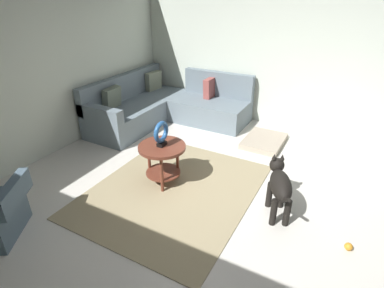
# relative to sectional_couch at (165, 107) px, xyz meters

# --- Properties ---
(ground_plane) EXTENTS (6.00, 6.00, 0.10)m
(ground_plane) POSITION_rel_sectional_couch_xyz_m (-1.99, -2.01, -0.34)
(ground_plane) COLOR silver
(wall_back) EXTENTS (6.00, 0.12, 2.70)m
(wall_back) POSITION_rel_sectional_couch_xyz_m (-1.99, 0.93, 1.06)
(wall_back) COLOR silver
(wall_back) RESTS_ON ground_plane
(wall_right) EXTENTS (0.12, 6.00, 2.70)m
(wall_right) POSITION_rel_sectional_couch_xyz_m (0.95, -2.01, 1.06)
(wall_right) COLOR silver
(wall_right) RESTS_ON ground_plane
(area_rug) EXTENTS (2.30, 1.90, 0.01)m
(area_rug) POSITION_rel_sectional_couch_xyz_m (-1.84, -1.31, -0.29)
(area_rug) COLOR tan
(area_rug) RESTS_ON ground_plane
(sectional_couch) EXTENTS (2.20, 2.25, 0.88)m
(sectional_couch) POSITION_rel_sectional_couch_xyz_m (0.00, 0.00, 0.00)
(sectional_couch) COLOR slate
(sectional_couch) RESTS_ON ground_plane
(side_table) EXTENTS (0.60, 0.60, 0.54)m
(side_table) POSITION_rel_sectional_couch_xyz_m (-1.75, -1.10, 0.12)
(side_table) COLOR brown
(side_table) RESTS_ON ground_plane
(torus_sculpture) EXTENTS (0.28, 0.08, 0.33)m
(torus_sculpture) POSITION_rel_sectional_couch_xyz_m (-1.75, -1.10, 0.42)
(torus_sculpture) COLOR black
(torus_sculpture) RESTS_ON side_table
(dog_bed_mat) EXTENTS (0.80, 0.60, 0.09)m
(dog_bed_mat) POSITION_rel_sectional_couch_xyz_m (-0.01, -1.93, -0.25)
(dog_bed_mat) COLOR #B2A38E
(dog_bed_mat) RESTS_ON ground_plane
(dog) EXTENTS (0.80, 0.42, 0.63)m
(dog) POSITION_rel_sectional_couch_xyz_m (-1.65, -2.56, 0.09)
(dog) COLOR black
(dog) RESTS_ON ground_plane
(dog_toy_ball) EXTENTS (0.08, 0.08, 0.08)m
(dog_toy_ball) POSITION_rel_sectional_couch_xyz_m (-1.86, -3.34, -0.25)
(dog_toy_ball) COLOR orange
(dog_toy_ball) RESTS_ON ground_plane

